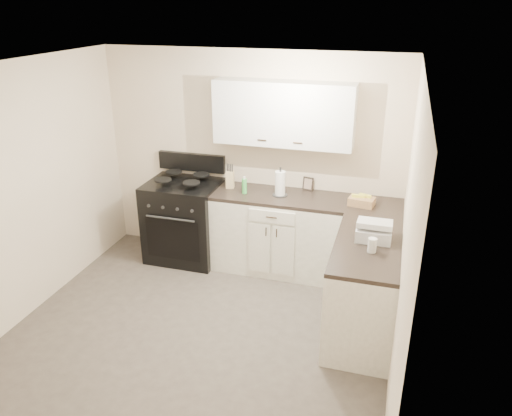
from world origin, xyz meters
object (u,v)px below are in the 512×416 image
(wicker_basket, at_px, (362,201))
(countertop_grill, at_px, (374,233))
(stove, at_px, (185,222))
(knife_block, at_px, (230,180))
(paper_towel, at_px, (280,184))

(wicker_basket, distance_m, countertop_grill, 0.81)
(stove, relative_size, countertop_grill, 3.24)
(countertop_grill, bearing_deg, knife_block, 152.25)
(knife_block, bearing_deg, countertop_grill, -38.70)
(stove, distance_m, countertop_grill, 2.48)
(knife_block, height_order, paper_towel, paper_towel)
(wicker_basket, xyz_separation_m, countertop_grill, (0.18, -0.78, 0.01))
(knife_block, height_order, wicker_basket, knife_block)
(paper_towel, bearing_deg, countertop_grill, -36.87)
(stove, height_order, wicker_basket, wicker_basket)
(knife_block, distance_m, paper_towel, 0.63)
(paper_towel, xyz_separation_m, wicker_basket, (0.92, -0.04, -0.10))
(knife_block, relative_size, wicker_basket, 0.76)
(countertop_grill, bearing_deg, wicker_basket, 102.98)
(stove, distance_m, paper_towel, 1.34)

